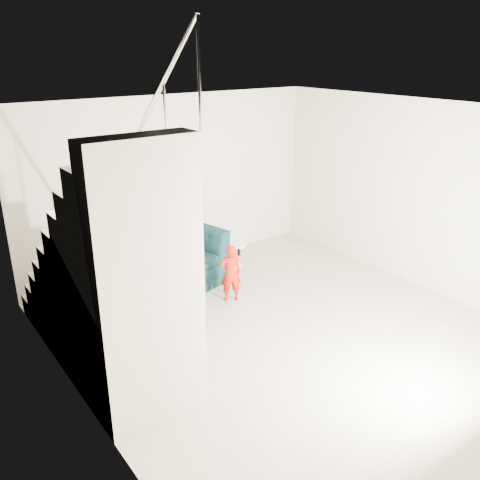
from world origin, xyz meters
The scene contains 12 objects.
floor centered at (0.00, 0.00, 0.00)m, with size 5.50×5.50×0.00m, color gray.
ceiling centered at (0.00, 0.00, 2.70)m, with size 5.50×5.50×0.00m, color silver.
back_wall centered at (0.00, 2.75, 1.35)m, with size 5.00×5.00×0.00m, color #BBAC98.
left_wall centered at (-2.50, 0.00, 1.35)m, with size 5.50×5.50×0.00m, color #BBAC98.
right_wall centered at (2.50, 0.00, 1.35)m, with size 5.50×5.50×0.00m, color #BBAC98.
armchair centered at (-0.39, 2.07, 0.41)m, with size 1.25×1.09×0.81m, color black.
toddler centered at (-0.04, 1.16, 0.41)m, with size 0.30×0.20×0.83m, color #A30F05.
side_table centered at (0.68, 2.10, 0.27)m, with size 0.40×0.40×0.40m.
staircase centered at (-2.00, 0.55, 0.95)m, with size 1.02×3.03×3.62m.
cushion centered at (-0.25, 2.31, 0.64)m, with size 0.42×0.12×0.40m, color black.
throw centered at (-0.88, 2.08, 0.51)m, with size 0.05×0.46×0.51m, color black.
phone centered at (0.06, 1.11, 0.72)m, with size 0.02×0.05×0.10m, color black.
Camera 1 is at (-3.73, -4.07, 3.35)m, focal length 38.00 mm.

